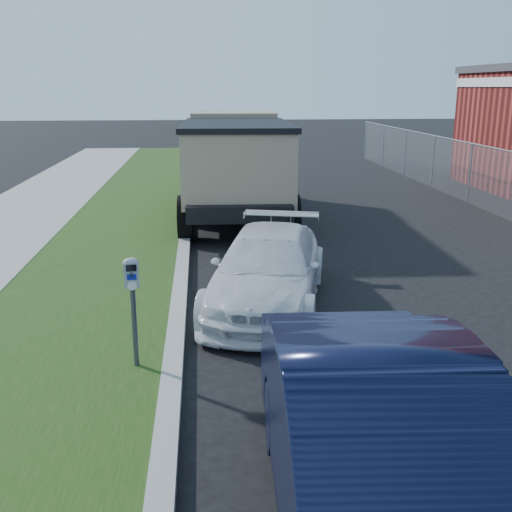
{
  "coord_description": "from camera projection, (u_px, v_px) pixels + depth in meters",
  "views": [
    {
      "loc": [
        -2.19,
        -7.59,
        3.44
      ],
      "look_at": [
        -1.4,
        1.0,
        1.0
      ],
      "focal_mm": 42.0,
      "sensor_mm": 36.0,
      "label": 1
    }
  ],
  "objects": [
    {
      "name": "parking_meter",
      "position": [
        132.0,
        289.0,
        7.12
      ],
      "size": [
        0.2,
        0.15,
        1.38
      ],
      "rotation": [
        0.0,
        0.0,
        0.12
      ],
      "color": "#3F4247",
      "rests_on": "ground"
    },
    {
      "name": "ground",
      "position": [
        362.0,
        341.0,
        8.4
      ],
      "size": [
        120.0,
        120.0,
        0.0
      ],
      "primitive_type": "plane",
      "color": "black",
      "rests_on": "ground"
    },
    {
      "name": "dump_truck",
      "position": [
        236.0,
        160.0,
        16.26
      ],
      "size": [
        2.98,
        7.03,
        2.72
      ],
      "rotation": [
        0.0,
        0.0,
        -0.03
      ],
      "color": "black",
      "rests_on": "ground"
    },
    {
      "name": "white_wagon",
      "position": [
        267.0,
        268.0,
        9.7
      ],
      "size": [
        2.63,
        4.44,
        1.21
      ],
      "primitive_type": "imported",
      "rotation": [
        0.0,
        0.0,
        -0.24
      ],
      "color": "silver",
      "rests_on": "ground"
    },
    {
      "name": "navy_sedan",
      "position": [
        390.0,
        466.0,
        4.38
      ],
      "size": [
        1.78,
        4.71,
        1.53
      ],
      "primitive_type": "imported",
      "rotation": [
        0.0,
        0.0,
        -0.03
      ],
      "color": "black",
      "rests_on": "ground"
    }
  ]
}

